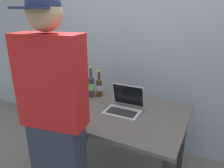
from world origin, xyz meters
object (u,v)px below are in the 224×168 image
(beer_bottle_brown, at_px, (79,84))
(beer_bottle_amber, at_px, (99,87))
(beer_bottle_green, at_px, (86,81))
(person_figure, at_px, (56,124))
(laptop, at_px, (125,105))
(beer_bottle_dark, at_px, (91,86))

(beer_bottle_brown, bearing_deg, beer_bottle_amber, 13.49)
(beer_bottle_green, distance_m, person_figure, 1.04)
(laptop, height_order, beer_bottle_green, beer_bottle_green)
(beer_bottle_brown, relative_size, person_figure, 0.17)
(laptop, bearing_deg, beer_bottle_brown, 167.40)
(beer_bottle_green, bearing_deg, beer_bottle_amber, -19.84)
(beer_bottle_brown, relative_size, beer_bottle_green, 1.02)
(laptop, distance_m, beer_bottle_amber, 0.43)
(beer_bottle_green, bearing_deg, beer_bottle_dark, -40.40)
(beer_bottle_brown, bearing_deg, beer_bottle_dark, -0.04)
(beer_bottle_dark, relative_size, beer_bottle_brown, 1.10)
(beer_bottle_dark, bearing_deg, beer_bottle_brown, 179.96)
(beer_bottle_dark, xyz_separation_m, person_figure, (0.25, -0.82, 0.03))
(laptop, height_order, person_figure, person_figure)
(laptop, relative_size, beer_bottle_brown, 1.08)
(person_figure, bearing_deg, beer_bottle_brown, 116.31)
(laptop, bearing_deg, beer_bottle_amber, 153.62)
(person_figure, bearing_deg, beer_bottle_green, 113.02)
(beer_bottle_dark, xyz_separation_m, beer_bottle_brown, (-0.16, 0.00, -0.01))
(laptop, relative_size, beer_bottle_green, 1.10)
(person_figure, bearing_deg, beer_bottle_dark, 106.71)
(beer_bottle_amber, relative_size, beer_bottle_green, 0.98)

